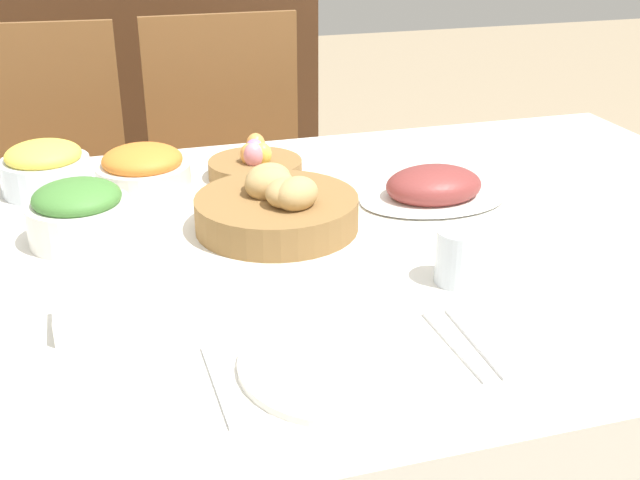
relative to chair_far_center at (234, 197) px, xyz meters
name	(u,v)px	position (x,y,z in m)	size (l,w,h in m)	color
dining_table	(318,433)	(-0.02, -0.89, -0.13)	(1.76, 1.11, 0.78)	silver
chair_far_center	(234,197)	(0.00, 0.00, 0.00)	(0.43, 0.43, 1.00)	brown
chair_far_left	(47,217)	(-0.49, 0.00, 0.00)	(0.46, 0.46, 1.00)	brown
sideboard	(161,120)	(-0.10, 0.93, -0.03)	(1.10, 0.44, 0.99)	#4C2D19
bread_basket	(278,207)	(-0.07, -0.82, 0.30)	(0.28, 0.28, 0.11)	olive
egg_basket	(255,165)	(-0.05, -0.56, 0.28)	(0.19, 0.19, 0.08)	olive
ham_platter	(434,188)	(0.23, -0.78, 0.28)	(0.28, 0.20, 0.07)	white
pineapple_bowl	(45,168)	(-0.45, -0.52, 0.30)	(0.17, 0.17, 0.10)	silver
green_salad_bowl	(79,213)	(-0.39, -0.78, 0.31)	(0.17, 0.17, 0.10)	white
carrot_bowl	(144,173)	(-0.27, -0.60, 0.30)	(0.17, 0.17, 0.10)	white
dinner_plate	(341,362)	(-0.10, -1.25, 0.26)	(0.25, 0.25, 0.01)	white
fork	(218,385)	(-0.25, -1.25, 0.26)	(0.01, 0.17, 0.00)	silver
knife	(454,345)	(0.05, -1.25, 0.26)	(0.01, 0.17, 0.00)	silver
spoon	(476,342)	(0.08, -1.25, 0.26)	(0.01, 0.17, 0.00)	silver
drinking_cup	(459,256)	(0.13, -1.09, 0.30)	(0.07, 0.07, 0.08)	silver
butter_dish	(108,314)	(-0.37, -1.07, 0.27)	(0.14, 0.09, 0.03)	white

